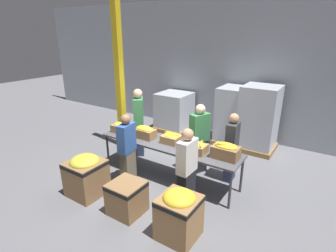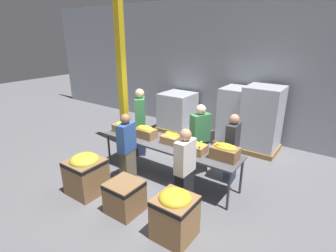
{
  "view_description": "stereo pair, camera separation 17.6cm",
  "coord_description": "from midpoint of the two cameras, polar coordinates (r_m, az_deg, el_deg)",
  "views": [
    {
      "loc": [
        2.8,
        -4.28,
        3.05
      ],
      "look_at": [
        -0.0,
        -0.01,
        1.21
      ],
      "focal_mm": 28.0,
      "sensor_mm": 36.0,
      "label": 1
    },
    {
      "loc": [
        2.95,
        -4.18,
        3.05
      ],
      "look_at": [
        -0.0,
        -0.01,
        1.21
      ],
      "focal_mm": 28.0,
      "sensor_mm": 36.0,
      "label": 2
    }
  ],
  "objects": [
    {
      "name": "ground_plane",
      "position": [
        5.95,
        0.95,
        -11.05
      ],
      "size": [
        30.0,
        30.0,
        0.0
      ],
      "primitive_type": "plane",
      "color": "slate"
    },
    {
      "name": "sorting_table",
      "position": [
        5.6,
        0.99,
        -4.32
      ],
      "size": [
        3.17,
        0.75,
        0.81
      ],
      "color": "#4C4C51",
      "rests_on": "ground_plane"
    },
    {
      "name": "banana_box_4",
      "position": [
        5.01,
        13.28,
        -5.41
      ],
      "size": [
        0.5,
        0.33,
        0.31
      ],
      "color": "olive",
      "rests_on": "sorting_table"
    },
    {
      "name": "volunteer_1",
      "position": [
        5.5,
        -7.99,
        -5.04
      ],
      "size": [
        0.25,
        0.43,
        1.52
      ],
      "rotation": [
        0.0,
        0.0,
        1.69
      ],
      "color": "#6B604C",
      "rests_on": "ground_plane"
    },
    {
      "name": "pallet_stack_1",
      "position": [
        7.34,
        20.36,
        1.22
      ],
      "size": [
        0.99,
        0.99,
        1.76
      ],
      "color": "olive",
      "rests_on": "ground_plane"
    },
    {
      "name": "volunteer_4",
      "position": [
        6.76,
        -5.24,
        0.81
      ],
      "size": [
        0.47,
        0.51,
        1.74
      ],
      "rotation": [
        0.0,
        0.0,
        -0.92
      ],
      "color": "#2D3856",
      "rests_on": "ground_plane"
    },
    {
      "name": "support_pillar",
      "position": [
        7.04,
        -9.27,
        10.96
      ],
      "size": [
        0.18,
        0.18,
        4.0
      ],
      "color": "gold",
      "rests_on": "ground_plane"
    },
    {
      "name": "banana_box_1",
      "position": [
        5.87,
        -4.07,
        -1.24
      ],
      "size": [
        0.48,
        0.29,
        0.27
      ],
      "color": "olive",
      "rests_on": "sorting_table"
    },
    {
      "name": "banana_box_2",
      "position": [
        5.58,
        1.67,
        -2.67
      ],
      "size": [
        0.39,
        0.33,
        0.23
      ],
      "color": "#A37A4C",
      "rests_on": "sorting_table"
    },
    {
      "name": "banana_box_3",
      "position": [
        5.18,
        6.63,
        -4.6
      ],
      "size": [
        0.48,
        0.31,
        0.24
      ],
      "color": "#A37A4C",
      "rests_on": "sorting_table"
    },
    {
      "name": "banana_box_0",
      "position": [
        6.28,
        -9.05,
        -0.16
      ],
      "size": [
        0.43,
        0.31,
        0.25
      ],
      "color": "#A37A4C",
      "rests_on": "sorting_table"
    },
    {
      "name": "donation_bin_2",
      "position": [
        4.23,
        2.78,
        -18.48
      ],
      "size": [
        0.59,
        0.59,
        0.81
      ],
      "color": "olive",
      "rests_on": "ground_plane"
    },
    {
      "name": "volunteer_2",
      "position": [
        5.88,
        7.77,
        -2.96
      ],
      "size": [
        0.37,
        0.48,
        1.6
      ],
      "rotation": [
        0.0,
        0.0,
        -1.99
      ],
      "color": "black",
      "rests_on": "ground_plane"
    },
    {
      "name": "wall_back",
      "position": [
        8.11,
        14.54,
        11.73
      ],
      "size": [
        16.0,
        0.08,
        4.0
      ],
      "color": "#9399A3",
      "rests_on": "ground_plane"
    },
    {
      "name": "volunteer_0",
      "position": [
        5.67,
        14.6,
        -4.85
      ],
      "size": [
        0.23,
        0.42,
        1.51
      ],
      "rotation": [
        0.0,
        0.0,
        -1.49
      ],
      "color": "#2D3856",
      "rests_on": "ground_plane"
    },
    {
      "name": "pallet_stack_2",
      "position": [
        7.62,
        15.69,
        1.88
      ],
      "size": [
        1.01,
        1.01,
        1.63
      ],
      "color": "olive",
      "rests_on": "ground_plane"
    },
    {
      "name": "pallet_stack_0",
      "position": [
        8.51,
        2.68,
        3.04
      ],
      "size": [
        1.07,
        1.07,
        1.23
      ],
      "color": "olive",
      "rests_on": "ground_plane"
    },
    {
      "name": "volunteer_3",
      "position": [
        4.68,
        4.75,
        -9.56
      ],
      "size": [
        0.22,
        0.42,
        1.54
      ],
      "rotation": [
        0.0,
        0.0,
        1.54
      ],
      "color": "black",
      "rests_on": "ground_plane"
    },
    {
      "name": "donation_bin_1",
      "position": [
        4.84,
        -8.35,
        -14.8
      ],
      "size": [
        0.56,
        0.56,
        0.59
      ],
      "color": "olive",
      "rests_on": "ground_plane"
    },
    {
      "name": "donation_bin_0",
      "position": [
        5.46,
        -16.56,
        -9.71
      ],
      "size": [
        0.66,
        0.66,
        0.83
      ],
      "color": "olive",
      "rests_on": "ground_plane"
    }
  ]
}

